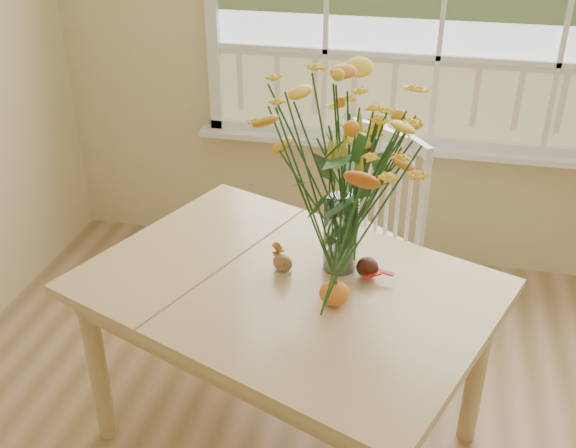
# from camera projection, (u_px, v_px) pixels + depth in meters

# --- Properties ---
(wall_back) EXTENTS (4.00, 0.02, 2.70)m
(wall_back) POSITION_uv_depth(u_px,v_px,m) (443.00, 14.00, 3.16)
(wall_back) COLOR beige
(wall_back) RESTS_ON floor
(dining_table) EXTENTS (1.61, 1.40, 0.72)m
(dining_table) POSITION_uv_depth(u_px,v_px,m) (287.00, 304.00, 2.36)
(dining_table) COLOR tan
(dining_table) RESTS_ON floor
(windsor_chair) EXTENTS (0.62, 0.61, 0.97)m
(windsor_chair) POSITION_uv_depth(u_px,v_px,m) (370.00, 231.00, 2.99)
(windsor_chair) COLOR white
(windsor_chair) RESTS_ON floor
(flower_vase) EXTENTS (0.56, 0.56, 0.67)m
(flower_vase) POSITION_uv_depth(u_px,v_px,m) (344.00, 163.00, 2.20)
(flower_vase) COLOR white
(flower_vase) RESTS_ON dining_table
(pumpkin) EXTENTS (0.10, 0.10, 0.08)m
(pumpkin) POSITION_uv_depth(u_px,v_px,m) (334.00, 294.00, 2.19)
(pumpkin) COLOR #C16616
(pumpkin) RESTS_ON dining_table
(turkey_figurine) EXTENTS (0.10, 0.09, 0.10)m
(turkey_figurine) POSITION_uv_depth(u_px,v_px,m) (283.00, 263.00, 2.35)
(turkey_figurine) COLOR #CCB78C
(turkey_figurine) RESTS_ON dining_table
(dark_gourd) EXTENTS (0.12, 0.08, 0.07)m
(dark_gourd) POSITION_uv_depth(u_px,v_px,m) (367.00, 268.00, 2.33)
(dark_gourd) COLOR #38160F
(dark_gourd) RESTS_ON dining_table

